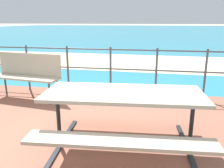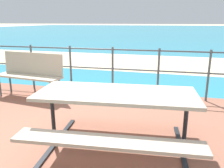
# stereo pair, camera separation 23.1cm
# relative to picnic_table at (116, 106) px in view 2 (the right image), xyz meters

# --- Properties ---
(ground_plane) EXTENTS (240.00, 240.00, 0.00)m
(ground_plane) POSITION_rel_picnic_table_xyz_m (-0.58, -0.12, -0.66)
(ground_plane) COLOR beige
(patio_paving) EXTENTS (6.40, 5.20, 0.06)m
(patio_paving) POSITION_rel_picnic_table_xyz_m (-0.58, -0.12, -0.63)
(patio_paving) COLOR #935B47
(patio_paving) RESTS_ON ground
(sea_water) EXTENTS (90.00, 90.00, 0.01)m
(sea_water) POSITION_rel_picnic_table_xyz_m (-0.58, 39.88, -0.66)
(sea_water) COLOR teal
(sea_water) RESTS_ON ground
(beach_strip) EXTENTS (54.10, 5.72, 0.01)m
(beach_strip) POSITION_rel_picnic_table_xyz_m (-0.58, 6.83, -0.65)
(beach_strip) COLOR beige
(beach_strip) RESTS_ON ground
(picnic_table) EXTENTS (1.99, 1.63, 0.77)m
(picnic_table) POSITION_rel_picnic_table_xyz_m (0.00, 0.00, 0.00)
(picnic_table) COLOR tan
(picnic_table) RESTS_ON patio_paving
(park_bench) EXTENTS (1.52, 0.60, 0.94)m
(park_bench) POSITION_rel_picnic_table_xyz_m (-2.25, 1.69, -0.04)
(park_bench) COLOR #BCAD93
(park_bench) RESTS_ON patio_paving
(railing_fence) EXTENTS (5.94, 0.04, 1.05)m
(railing_fence) POSITION_rel_picnic_table_xyz_m (-0.58, 2.25, 0.05)
(railing_fence) COLOR #4C5156
(railing_fence) RESTS_ON patio_paving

